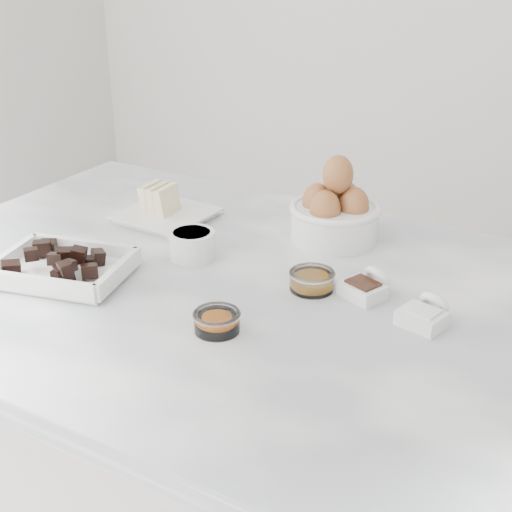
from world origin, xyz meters
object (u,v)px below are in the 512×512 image
at_px(honey_bowl, 312,280).
at_px(vanilla_spoon, 366,286).
at_px(sugar_ramekin, 192,243).
at_px(butter_plate, 165,208).
at_px(zest_bowl, 217,320).
at_px(chocolate_dish, 63,264).
at_px(salt_spoon, 425,314).
at_px(egg_bowl, 335,213).

height_order(honey_bowl, vanilla_spoon, vanilla_spoon).
xyz_separation_m(sugar_ramekin, vanilla_spoon, (0.31, 0.02, -0.01)).
bearing_deg(butter_plate, zest_bowl, -43.70).
bearing_deg(chocolate_dish, honey_bowl, 23.85).
bearing_deg(zest_bowl, vanilla_spoon, 55.13).
relative_size(chocolate_dish, vanilla_spoon, 2.65).
bearing_deg(zest_bowl, sugar_ramekin, 132.73).
relative_size(sugar_ramekin, vanilla_spoon, 0.88).
distance_m(sugar_ramekin, salt_spoon, 0.41).
bearing_deg(honey_bowl, chocolate_dish, -156.15).
bearing_deg(egg_bowl, honey_bowl, -75.07).
bearing_deg(zest_bowl, egg_bowl, 88.94).
bearing_deg(honey_bowl, sugar_ramekin, 178.80).
bearing_deg(sugar_ramekin, butter_plate, 141.04).
relative_size(sugar_ramekin, salt_spoon, 0.93).
bearing_deg(sugar_ramekin, vanilla_spoon, 3.41).
relative_size(sugar_ramekin, zest_bowl, 1.15).
distance_m(egg_bowl, zest_bowl, 0.38).
relative_size(butter_plate, salt_spoon, 2.00).
relative_size(zest_bowl, salt_spoon, 0.80).
bearing_deg(chocolate_dish, zest_bowl, -3.24).
distance_m(zest_bowl, vanilla_spoon, 0.25).
bearing_deg(vanilla_spoon, egg_bowl, 127.51).
xyz_separation_m(sugar_ramekin, salt_spoon, (0.41, -0.02, -0.01)).
relative_size(chocolate_dish, honey_bowl, 3.27).
bearing_deg(egg_bowl, salt_spoon, -41.69).
height_order(butter_plate, sugar_ramekin, butter_plate).
xyz_separation_m(egg_bowl, zest_bowl, (-0.01, -0.38, -0.03)).
xyz_separation_m(egg_bowl, honey_bowl, (0.05, -0.20, -0.03)).
bearing_deg(butter_plate, salt_spoon, -13.76).
height_order(egg_bowl, honey_bowl, egg_bowl).
distance_m(zest_bowl, salt_spoon, 0.29).
distance_m(egg_bowl, honey_bowl, 0.21).
xyz_separation_m(vanilla_spoon, salt_spoon, (0.10, -0.04, -0.00)).
bearing_deg(zest_bowl, salt_spoon, 33.95).
xyz_separation_m(butter_plate, zest_bowl, (0.32, -0.30, -0.01)).
relative_size(butter_plate, honey_bowl, 2.33).
bearing_deg(salt_spoon, egg_bowl, 138.31).
bearing_deg(salt_spoon, vanilla_spoon, 160.22).
bearing_deg(honey_bowl, egg_bowl, 104.93).
bearing_deg(chocolate_dish, sugar_ramekin, 50.73).
distance_m(chocolate_dish, salt_spoon, 0.57).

